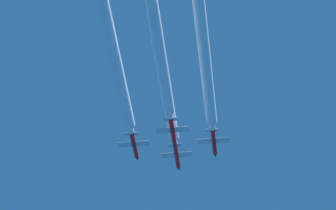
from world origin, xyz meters
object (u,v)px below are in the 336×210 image
jet_left_wingman (134,146)px  jet_right_wingman (214,142)px  jet_lead (177,156)px  jet_slot (173,132)px

jet_left_wingman → jet_right_wingman: bearing=1.8°
jet_lead → jet_right_wingman: (10.38, -6.73, -1.63)m
jet_lead → jet_left_wingman: 12.83m
jet_right_wingman → jet_slot: size_ratio=1.00×
jet_left_wingman → jet_lead: bearing=35.4°
jet_right_wingman → jet_left_wingman: bearing=-178.2°
jet_lead → jet_right_wingman: 12.48m
jet_lead → jet_slot: size_ratio=1.00×
jet_slot → jet_left_wingman: bearing=148.2°
jet_lead → jet_right_wingman: jet_lead is taller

